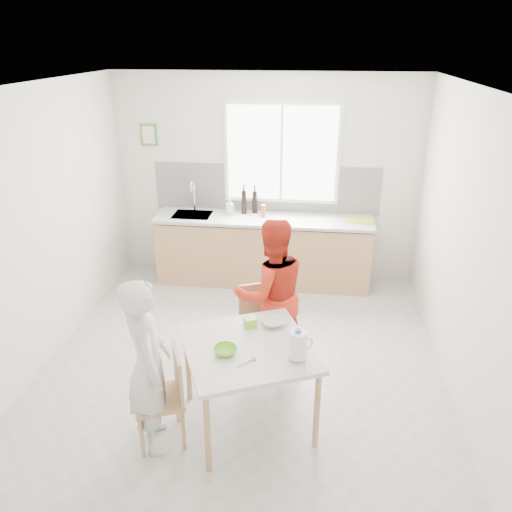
{
  "coord_description": "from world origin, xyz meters",
  "views": [
    {
      "loc": [
        0.66,
        -4.16,
        3.06
      ],
      "look_at": [
        0.12,
        0.2,
        1.14
      ],
      "focal_mm": 35.0,
      "sensor_mm": 36.0,
      "label": 1
    }
  ],
  "objects_px": {
    "dining_table": "(248,354)",
    "chair_far": "(260,322)",
    "person_red": "(271,294)",
    "bowl_green": "(225,350)",
    "chair_left": "(166,393)",
    "wine_bottle_b": "(255,202)",
    "milk_jug": "(298,344)",
    "wine_bottle_a": "(244,202)",
    "person_white": "(148,366)",
    "bowl_white": "(273,322)"
  },
  "relations": [
    {
      "from": "dining_table",
      "to": "chair_far",
      "type": "height_order",
      "value": "chair_far"
    },
    {
      "from": "person_red",
      "to": "bowl_green",
      "type": "height_order",
      "value": "person_red"
    },
    {
      "from": "chair_left",
      "to": "wine_bottle_b",
      "type": "height_order",
      "value": "wine_bottle_b"
    },
    {
      "from": "chair_far",
      "to": "milk_jug",
      "type": "height_order",
      "value": "milk_jug"
    },
    {
      "from": "person_red",
      "to": "wine_bottle_b",
      "type": "xyz_separation_m",
      "value": [
        -0.41,
        2.02,
        0.29
      ]
    },
    {
      "from": "wine_bottle_b",
      "to": "dining_table",
      "type": "bearing_deg",
      "value": -83.94
    },
    {
      "from": "chair_left",
      "to": "person_red",
      "type": "height_order",
      "value": "person_red"
    },
    {
      "from": "milk_jug",
      "to": "wine_bottle_a",
      "type": "bearing_deg",
      "value": 82.31
    },
    {
      "from": "dining_table",
      "to": "milk_jug",
      "type": "height_order",
      "value": "milk_jug"
    },
    {
      "from": "chair_far",
      "to": "dining_table",
      "type": "bearing_deg",
      "value": -113.28
    },
    {
      "from": "bowl_green",
      "to": "chair_left",
      "type": "bearing_deg",
      "value": -162.22
    },
    {
      "from": "chair_left",
      "to": "dining_table",
      "type": "bearing_deg",
      "value": 90.0
    },
    {
      "from": "dining_table",
      "to": "person_white",
      "type": "xyz_separation_m",
      "value": [
        -0.73,
        -0.32,
        0.05
      ]
    },
    {
      "from": "milk_jug",
      "to": "person_white",
      "type": "bearing_deg",
      "value": 165.93
    },
    {
      "from": "wine_bottle_a",
      "to": "wine_bottle_b",
      "type": "xyz_separation_m",
      "value": [
        0.14,
        0.05,
        -0.01
      ]
    },
    {
      "from": "person_white",
      "to": "wine_bottle_b",
      "type": "bearing_deg",
      "value": -31.08
    },
    {
      "from": "person_white",
      "to": "wine_bottle_a",
      "type": "height_order",
      "value": "person_white"
    },
    {
      "from": "dining_table",
      "to": "wine_bottle_b",
      "type": "height_order",
      "value": "wine_bottle_b"
    },
    {
      "from": "dining_table",
      "to": "wine_bottle_a",
      "type": "bearing_deg",
      "value": 98.86
    },
    {
      "from": "bowl_green",
      "to": "wine_bottle_b",
      "type": "relative_size",
      "value": 0.61
    },
    {
      "from": "wine_bottle_a",
      "to": "wine_bottle_b",
      "type": "relative_size",
      "value": 1.07
    },
    {
      "from": "chair_left",
      "to": "milk_jug",
      "type": "height_order",
      "value": "milk_jug"
    },
    {
      "from": "dining_table",
      "to": "milk_jug",
      "type": "distance_m",
      "value": 0.48
    },
    {
      "from": "person_red",
      "to": "wine_bottle_a",
      "type": "relative_size",
      "value": 4.85
    },
    {
      "from": "chair_far",
      "to": "bowl_white",
      "type": "xyz_separation_m",
      "value": [
        0.18,
        -0.54,
        0.33
      ]
    },
    {
      "from": "dining_table",
      "to": "chair_far",
      "type": "xyz_separation_m",
      "value": [
        -0.01,
        0.89,
        -0.23
      ]
    },
    {
      "from": "bowl_green",
      "to": "bowl_white",
      "type": "height_order",
      "value": "bowl_green"
    },
    {
      "from": "chair_far",
      "to": "person_red",
      "type": "bearing_deg",
      "value": -15.89
    },
    {
      "from": "chair_far",
      "to": "wine_bottle_b",
      "type": "xyz_separation_m",
      "value": [
        -0.3,
        2.03,
        0.61
      ]
    },
    {
      "from": "chair_left",
      "to": "milk_jug",
      "type": "xyz_separation_m",
      "value": [
        1.04,
        0.15,
        0.45
      ]
    },
    {
      "from": "milk_jug",
      "to": "wine_bottle_b",
      "type": "relative_size",
      "value": 0.83
    },
    {
      "from": "chair_left",
      "to": "wine_bottle_a",
      "type": "height_order",
      "value": "wine_bottle_a"
    },
    {
      "from": "chair_far",
      "to": "person_white",
      "type": "bearing_deg",
      "value": -144.71
    },
    {
      "from": "dining_table",
      "to": "chair_left",
      "type": "xyz_separation_m",
      "value": [
        -0.63,
        -0.28,
        -0.24
      ]
    },
    {
      "from": "person_white",
      "to": "bowl_green",
      "type": "bearing_deg",
      "value": -94.77
    },
    {
      "from": "person_white",
      "to": "dining_table",
      "type": "bearing_deg",
      "value": -90.0
    },
    {
      "from": "chair_far",
      "to": "person_red",
      "type": "distance_m",
      "value": 0.33
    },
    {
      "from": "bowl_white",
      "to": "chair_left",
      "type": "bearing_deg",
      "value": -142.16
    },
    {
      "from": "dining_table",
      "to": "person_red",
      "type": "xyz_separation_m",
      "value": [
        0.1,
        0.9,
        0.09
      ]
    },
    {
      "from": "chair_left",
      "to": "bowl_white",
      "type": "relative_size",
      "value": 4.11
    },
    {
      "from": "dining_table",
      "to": "person_white",
      "type": "height_order",
      "value": "person_white"
    },
    {
      "from": "chair_left",
      "to": "person_white",
      "type": "height_order",
      "value": "person_white"
    },
    {
      "from": "person_red",
      "to": "wine_bottle_a",
      "type": "height_order",
      "value": "person_red"
    },
    {
      "from": "bowl_green",
      "to": "wine_bottle_a",
      "type": "xyz_separation_m",
      "value": [
        -0.28,
        2.99,
        0.28
      ]
    },
    {
      "from": "bowl_white",
      "to": "dining_table",
      "type": "bearing_deg",
      "value": -116.56
    },
    {
      "from": "chair_far",
      "to": "bowl_green",
      "type": "distance_m",
      "value": 1.08
    },
    {
      "from": "bowl_green",
      "to": "bowl_white",
      "type": "xyz_separation_m",
      "value": [
        0.34,
        0.48,
        -0.0
      ]
    },
    {
      "from": "bowl_white",
      "to": "wine_bottle_b",
      "type": "height_order",
      "value": "wine_bottle_b"
    },
    {
      "from": "chair_far",
      "to": "bowl_white",
      "type": "relative_size",
      "value": 4.19
    },
    {
      "from": "bowl_green",
      "to": "person_red",
      "type": "bearing_deg",
      "value": 75.39
    }
  ]
}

